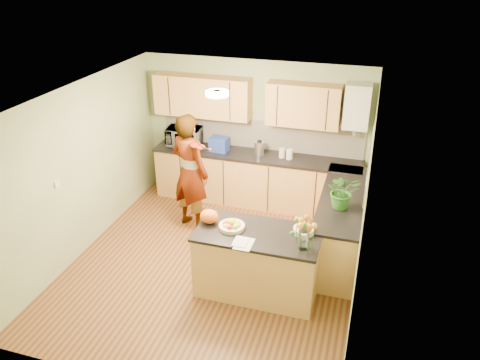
# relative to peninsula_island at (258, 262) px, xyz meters

# --- Properties ---
(floor) EXTENTS (4.50, 4.50, 0.00)m
(floor) POSITION_rel_peninsula_island_xyz_m (-0.76, 0.39, -0.46)
(floor) COLOR #532B17
(floor) RESTS_ON ground
(ceiling) EXTENTS (4.00, 4.50, 0.02)m
(ceiling) POSITION_rel_peninsula_island_xyz_m (-0.76, 0.39, 2.04)
(ceiling) COLOR silver
(ceiling) RESTS_ON wall_back
(wall_back) EXTENTS (4.00, 0.02, 2.50)m
(wall_back) POSITION_rel_peninsula_island_xyz_m (-0.76, 2.64, 0.79)
(wall_back) COLOR gray
(wall_back) RESTS_ON floor
(wall_front) EXTENTS (4.00, 0.02, 2.50)m
(wall_front) POSITION_rel_peninsula_island_xyz_m (-0.76, -1.86, 0.79)
(wall_front) COLOR gray
(wall_front) RESTS_ON floor
(wall_left) EXTENTS (0.02, 4.50, 2.50)m
(wall_left) POSITION_rel_peninsula_island_xyz_m (-2.76, 0.39, 0.79)
(wall_left) COLOR gray
(wall_left) RESTS_ON floor
(wall_right) EXTENTS (0.02, 4.50, 2.50)m
(wall_right) POSITION_rel_peninsula_island_xyz_m (1.24, 0.39, 0.79)
(wall_right) COLOR gray
(wall_right) RESTS_ON floor
(back_counter) EXTENTS (3.64, 0.62, 0.94)m
(back_counter) POSITION_rel_peninsula_island_xyz_m (-0.66, 2.34, 0.01)
(back_counter) COLOR tan
(back_counter) RESTS_ON floor
(right_counter) EXTENTS (0.62, 2.24, 0.94)m
(right_counter) POSITION_rel_peninsula_island_xyz_m (0.94, 1.24, 0.01)
(right_counter) COLOR tan
(right_counter) RESTS_ON floor
(splashback) EXTENTS (3.60, 0.02, 0.52)m
(splashback) POSITION_rel_peninsula_island_xyz_m (-0.66, 2.63, 0.74)
(splashback) COLOR white
(splashback) RESTS_ON back_counter
(upper_cabinets) EXTENTS (3.20, 0.34, 0.70)m
(upper_cabinets) POSITION_rel_peninsula_island_xyz_m (-0.93, 2.47, 1.39)
(upper_cabinets) COLOR tan
(upper_cabinets) RESTS_ON wall_back
(boiler) EXTENTS (0.40, 0.30, 0.86)m
(boiler) POSITION_rel_peninsula_island_xyz_m (0.94, 2.48, 1.44)
(boiler) COLOR silver
(boiler) RESTS_ON wall_back
(window_right) EXTENTS (0.01, 1.30, 1.05)m
(window_right) POSITION_rel_peninsula_island_xyz_m (1.24, 0.99, 1.09)
(window_right) COLOR silver
(window_right) RESTS_ON wall_right
(light_switch) EXTENTS (0.02, 0.09, 0.09)m
(light_switch) POSITION_rel_peninsula_island_xyz_m (-2.74, -0.21, 0.84)
(light_switch) COLOR silver
(light_switch) RESTS_ON wall_left
(ceiling_lamp) EXTENTS (0.30, 0.30, 0.07)m
(ceiling_lamp) POSITION_rel_peninsula_island_xyz_m (-0.76, 0.69, 2.00)
(ceiling_lamp) COLOR #FFEABF
(ceiling_lamp) RESTS_ON ceiling
(peninsula_island) EXTENTS (1.59, 0.81, 0.91)m
(peninsula_island) POSITION_rel_peninsula_island_xyz_m (0.00, 0.00, 0.00)
(peninsula_island) COLOR tan
(peninsula_island) RESTS_ON floor
(fruit_dish) EXTENTS (0.33, 0.33, 0.12)m
(fruit_dish) POSITION_rel_peninsula_island_xyz_m (-0.35, 0.00, 0.50)
(fruit_dish) COLOR beige
(fruit_dish) RESTS_ON peninsula_island
(orange_bowl) EXTENTS (0.26, 0.26, 0.15)m
(orange_bowl) POSITION_rel_peninsula_island_xyz_m (0.55, 0.15, 0.52)
(orange_bowl) COLOR beige
(orange_bowl) RESTS_ON peninsula_island
(flower_vase) EXTENTS (0.29, 0.29, 0.53)m
(flower_vase) POSITION_rel_peninsula_island_xyz_m (0.60, -0.18, 0.81)
(flower_vase) COLOR silver
(flower_vase) RESTS_ON peninsula_island
(orange_bag) EXTENTS (0.30, 0.28, 0.18)m
(orange_bag) POSITION_rel_peninsula_island_xyz_m (-0.67, 0.05, 0.55)
(orange_bag) COLOR #FA5E14
(orange_bag) RESTS_ON peninsula_island
(papers) EXTENTS (0.21, 0.29, 0.01)m
(papers) POSITION_rel_peninsula_island_xyz_m (-0.10, -0.30, 0.46)
(papers) COLOR silver
(papers) RESTS_ON peninsula_island
(violinist) EXTENTS (0.83, 0.70, 1.93)m
(violinist) POSITION_rel_peninsula_island_xyz_m (-1.45, 1.29, 0.51)
(violinist) COLOR #E6A78D
(violinist) RESTS_ON floor
(violin) EXTENTS (0.56, 0.49, 0.14)m
(violin) POSITION_rel_peninsula_island_xyz_m (-1.25, 1.07, 1.08)
(violin) COLOR #531005
(violin) RESTS_ON violinist
(microwave) EXTENTS (0.65, 0.47, 0.33)m
(microwave) POSITION_rel_peninsula_island_xyz_m (-1.99, 2.36, 0.65)
(microwave) COLOR silver
(microwave) RESTS_ON back_counter
(blue_box) EXTENTS (0.34, 0.26, 0.25)m
(blue_box) POSITION_rel_peninsula_island_xyz_m (-1.31, 2.31, 0.61)
(blue_box) COLOR #213A97
(blue_box) RESTS_ON back_counter
(kettle) EXTENTS (0.17, 0.17, 0.32)m
(kettle) POSITION_rel_peninsula_island_xyz_m (-0.60, 2.35, 0.61)
(kettle) COLOR silver
(kettle) RESTS_ON back_counter
(jar_cream) EXTENTS (0.12, 0.12, 0.17)m
(jar_cream) POSITION_rel_peninsula_island_xyz_m (-0.20, 2.35, 0.57)
(jar_cream) COLOR beige
(jar_cream) RESTS_ON back_counter
(jar_white) EXTENTS (0.12, 0.12, 0.17)m
(jar_white) POSITION_rel_peninsula_island_xyz_m (-0.06, 2.32, 0.57)
(jar_white) COLOR silver
(jar_white) RESTS_ON back_counter
(potted_plant) EXTENTS (0.53, 0.49, 0.50)m
(potted_plant) POSITION_rel_peninsula_island_xyz_m (0.94, 0.90, 0.73)
(potted_plant) COLOR #2D6923
(potted_plant) RESTS_ON right_counter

